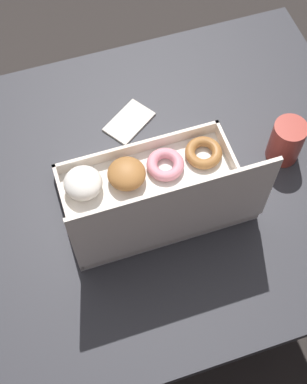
{
  "coord_description": "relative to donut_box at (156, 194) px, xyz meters",
  "views": [
    {
      "loc": [
        0.16,
        0.57,
        1.81
      ],
      "look_at": [
        -0.02,
        0.03,
        0.77
      ],
      "focal_mm": 50.0,
      "sensor_mm": 36.0,
      "label": 1
    }
  ],
  "objects": [
    {
      "name": "donut_box",
      "position": [
        0.0,
        0.0,
        0.0
      ],
      "size": [
        0.4,
        0.26,
        0.26
      ],
      "color": "silver",
      "rests_on": "dining_table"
    },
    {
      "name": "ground_plane",
      "position": [
        0.02,
        -0.05,
        -0.8
      ],
      "size": [
        8.0,
        8.0,
        0.0
      ],
      "primitive_type": "plane",
      "color": "#2D2826"
    },
    {
      "name": "dining_table",
      "position": [
        0.02,
        -0.05,
        -0.15
      ],
      "size": [
        1.1,
        0.84,
        0.75
      ],
      "color": "#2D2D33",
      "rests_on": "ground_plane"
    },
    {
      "name": "paper_napkin",
      "position": [
        -0.01,
        -0.23,
        -0.04
      ],
      "size": [
        0.14,
        0.13,
        0.01
      ],
      "color": "silver",
      "rests_on": "dining_table"
    },
    {
      "name": "coffee_mug",
      "position": [
        -0.32,
        -0.03,
        0.01
      ],
      "size": [
        0.08,
        0.08,
        0.11
      ],
      "color": "#A3382D",
      "rests_on": "dining_table"
    }
  ]
}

